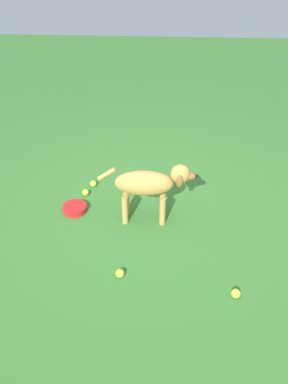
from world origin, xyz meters
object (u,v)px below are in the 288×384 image
(tennis_ball_1, at_px, (236,293))
(water_bowl, at_px, (75,208))
(tennis_ball_0, at_px, (120,273))
(tennis_ball_2, at_px, (85,192))
(dog, at_px, (150,184))
(tennis_ball_3, at_px, (93,184))

(tennis_ball_1, xyz_separation_m, water_bowl, (-1.34, 0.90, -0.00))
(tennis_ball_0, bearing_deg, water_bowl, 123.36)
(tennis_ball_0, height_order, tennis_ball_2, same)
(tennis_ball_2, xyz_separation_m, water_bowl, (-0.05, -0.25, -0.00))
(dog, distance_m, tennis_ball_3, 0.83)
(tennis_ball_1, relative_size, tennis_ball_3, 1.00)
(dog, xyz_separation_m, tennis_ball_1, (0.65, -0.84, -0.34))
(tennis_ball_1, bearing_deg, tennis_ball_0, 170.78)
(tennis_ball_2, bearing_deg, dog, -26.61)
(tennis_ball_3, bearing_deg, tennis_ball_1, -46.68)
(tennis_ball_1, relative_size, water_bowl, 0.30)
(dog, xyz_separation_m, tennis_ball_0, (-0.18, -0.70, -0.34))
(tennis_ball_0, bearing_deg, dog, 75.36)
(tennis_ball_1, bearing_deg, water_bowl, 145.99)
(tennis_ball_2, relative_size, water_bowl, 0.30)
(tennis_ball_3, bearing_deg, tennis_ball_2, -106.70)
(tennis_ball_0, bearing_deg, tennis_ball_1, -9.22)
(dog, distance_m, tennis_ball_2, 0.79)
(dog, distance_m, tennis_ball_1, 1.11)
(dog, bearing_deg, tennis_ball_2, 152.13)
(tennis_ball_0, distance_m, tennis_ball_2, 1.12)
(tennis_ball_3, bearing_deg, water_bowl, -103.23)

